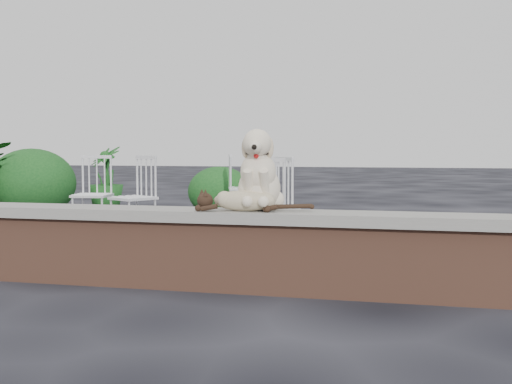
% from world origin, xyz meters
% --- Properties ---
extents(ground, '(60.00, 60.00, 0.00)m').
position_xyz_m(ground, '(0.00, 0.00, 0.00)').
color(ground, black).
rests_on(ground, ground).
extents(brick_wall, '(6.00, 0.30, 0.50)m').
position_xyz_m(brick_wall, '(0.00, 0.00, 0.25)').
color(brick_wall, brown).
rests_on(brick_wall, ground).
extents(capstone, '(6.20, 0.40, 0.08)m').
position_xyz_m(capstone, '(0.00, 0.00, 0.54)').
color(capstone, slate).
rests_on(capstone, brick_wall).
extents(dog, '(0.44, 0.55, 0.59)m').
position_xyz_m(dog, '(1.25, 0.10, 0.88)').
color(dog, beige).
rests_on(dog, capstone).
extents(cat, '(1.00, 0.33, 0.17)m').
position_xyz_m(cat, '(1.17, -0.05, 0.66)').
color(cat, tan).
rests_on(cat, capstone).
extents(chair_e, '(0.71, 0.71, 0.94)m').
position_xyz_m(chair_e, '(0.03, 4.32, 0.47)').
color(chair_e, white).
rests_on(chair_e, ground).
extents(chair_d, '(0.79, 0.79, 0.94)m').
position_xyz_m(chair_d, '(0.96, 1.63, 0.47)').
color(chair_d, white).
rests_on(chair_d, ground).
extents(chair_a, '(0.64, 0.64, 0.94)m').
position_xyz_m(chair_a, '(-1.44, 2.62, 0.47)').
color(chair_a, white).
rests_on(chair_a, ground).
extents(chair_c, '(0.63, 0.63, 0.94)m').
position_xyz_m(chair_c, '(1.06, 1.49, 0.47)').
color(chair_c, white).
rests_on(chair_c, ground).
extents(chair_b, '(0.77, 0.77, 0.94)m').
position_xyz_m(chair_b, '(-0.77, 2.35, 0.47)').
color(chair_b, white).
rests_on(chair_b, ground).
extents(potted_plant_b, '(0.83, 0.83, 1.06)m').
position_xyz_m(potted_plant_b, '(-2.50, 5.09, 0.53)').
color(potted_plant_b, '#134418').
rests_on(potted_plant_b, ground).
extents(shrubbery, '(4.09, 1.74, 1.08)m').
position_xyz_m(shrubbery, '(-2.79, 4.55, 0.43)').
color(shrubbery, '#134418').
rests_on(shrubbery, ground).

